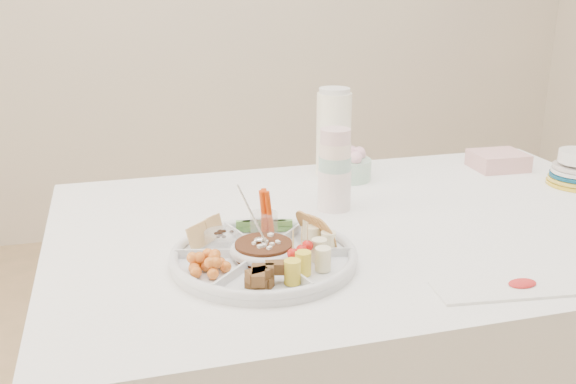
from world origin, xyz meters
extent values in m
cube|color=white|center=(0.00, 0.00, 0.38)|extent=(1.52, 1.02, 0.76)
cylinder|color=silver|center=(-0.31, -0.17, 0.78)|extent=(0.46, 0.46, 0.04)
cylinder|color=#3D1D11|center=(-0.31, -0.17, 0.79)|extent=(0.14, 0.14, 0.04)
cylinder|color=silver|center=(-0.06, 0.11, 0.87)|extent=(0.10, 0.10, 0.23)
cylinder|color=white|center=(0.04, 0.40, 0.89)|extent=(0.11, 0.11, 0.26)
cylinder|color=#A6E1C9|center=(0.07, 0.33, 0.80)|extent=(0.13, 0.13, 0.09)
cube|color=#E2A6A7|center=(0.55, 0.32, 0.78)|extent=(0.16, 0.14, 0.05)
cube|color=white|center=(0.11, -0.41, 0.76)|extent=(0.29, 0.13, 0.01)
camera|label=1|loc=(-0.59, -1.35, 1.32)|focal=40.00mm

